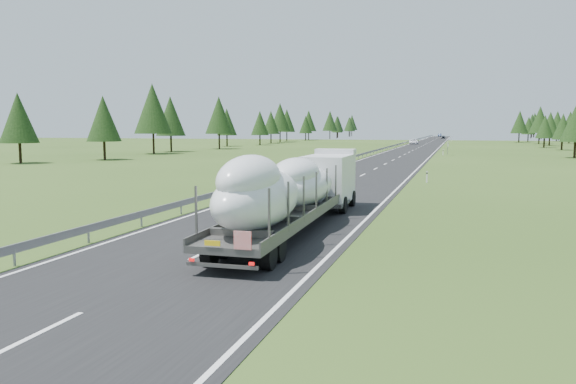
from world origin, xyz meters
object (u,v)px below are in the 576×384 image
(highway_sign, at_px, (448,145))
(boat_truck, at_px, (294,187))
(distant_car_blue, at_px, (440,135))
(distant_van, at_px, (413,142))
(distant_car_dark, at_px, (443,137))

(highway_sign, bearing_deg, boat_truck, -94.01)
(boat_truck, xyz_separation_m, distant_car_blue, (-2.60, 278.94, -1.19))
(boat_truck, distance_m, distant_van, 140.31)
(distant_van, relative_size, distant_car_dark, 1.31)
(distant_car_dark, distance_m, distant_car_blue, 52.85)
(distant_car_dark, height_order, distant_car_blue, distant_car_blue)
(boat_truck, bearing_deg, distant_car_dark, 89.86)
(highway_sign, relative_size, boat_truck, 0.14)
(highway_sign, xyz_separation_m, distant_van, (-10.62, 65.31, -1.09))
(boat_truck, relative_size, distant_van, 3.54)
(highway_sign, bearing_deg, distant_car_dark, 91.78)
(boat_truck, xyz_separation_m, distant_car_dark, (0.54, 226.19, -1.32))
(highway_sign, xyz_separation_m, boat_truck, (-5.24, -74.89, 0.19))
(highway_sign, height_order, distant_car_dark, highway_sign)
(distant_van, relative_size, distant_car_blue, 1.06)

